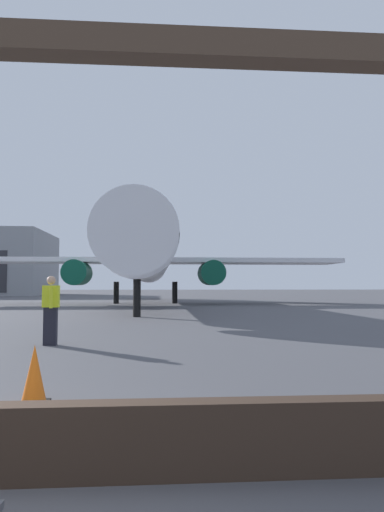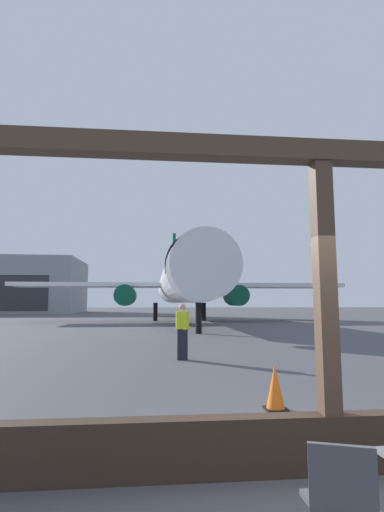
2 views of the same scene
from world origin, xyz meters
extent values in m
plane|color=#4C4C51|center=(0.00, 40.00, 0.00)|extent=(220.00, 220.00, 0.00)
cube|color=#38281E|center=(0.00, 0.00, 0.29)|extent=(8.32, 0.24, 0.59)
cube|color=#4C3828|center=(0.00, 0.00, 3.49)|extent=(8.32, 0.24, 0.24)
cube|color=#4C3828|center=(0.00, 0.00, 1.68)|extent=(0.20, 0.20, 3.37)
cube|color=#4C4C51|center=(-0.67, -1.57, 0.47)|extent=(0.40, 0.40, 0.04)
cube|color=#4C4C51|center=(-0.73, -1.74, 0.69)|extent=(0.39, 0.17, 0.41)
cylinder|color=silver|center=(0.74, 33.38, 3.75)|extent=(3.93, 31.52, 3.93)
cone|color=silver|center=(0.74, 16.32, 3.75)|extent=(3.73, 2.60, 3.73)
cylinder|color=black|center=(0.74, 18.22, 3.90)|extent=(4.01, 0.90, 4.01)
cube|color=silver|center=(-7.57, 33.68, 3.45)|extent=(14.66, 4.20, 0.36)
cube|color=silver|center=(9.05, 33.68, 3.45)|extent=(14.66, 4.20, 0.36)
cylinder|color=#0C4C38|center=(-4.42, 32.28, 2.45)|extent=(1.90, 3.20, 1.90)
cylinder|color=#0C4C38|center=(5.91, 32.28, 2.45)|extent=(1.90, 3.20, 1.90)
cube|color=#0C4C38|center=(0.74, 47.64, 8.12)|extent=(0.36, 4.40, 5.20)
cylinder|color=black|center=(0.74, 18.52, 0.89)|extent=(0.36, 0.36, 1.79)
cylinder|color=black|center=(-1.66, 34.68, 0.89)|extent=(0.44, 0.44, 1.79)
cylinder|color=black|center=(3.14, 34.68, 0.89)|extent=(0.44, 0.44, 1.79)
cube|color=black|center=(-0.97, 8.25, 0.47)|extent=(0.32, 0.20, 0.95)
cube|color=yellow|center=(-0.97, 8.25, 1.23)|extent=(0.40, 0.22, 0.55)
sphere|color=tan|center=(-0.97, 8.25, 1.63)|extent=(0.22, 0.22, 0.22)
cylinder|color=yellow|center=(-1.02, 8.48, 1.20)|extent=(0.09, 0.09, 0.52)
cylinder|color=yellow|center=(-0.91, 8.01, 1.20)|extent=(0.09, 0.09, 0.52)
cone|color=orange|center=(0.15, 2.40, 0.37)|extent=(0.32, 0.32, 0.75)
cube|color=black|center=(0.15, 2.40, 0.01)|extent=(0.36, 0.36, 0.03)
cube|color=gray|center=(-26.88, 69.84, 4.82)|extent=(22.94, 16.88, 9.64)
camera|label=1|loc=(1.72, -3.74, 1.51)|focal=32.57mm
camera|label=2|loc=(-1.89, -4.16, 1.76)|focal=27.35mm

